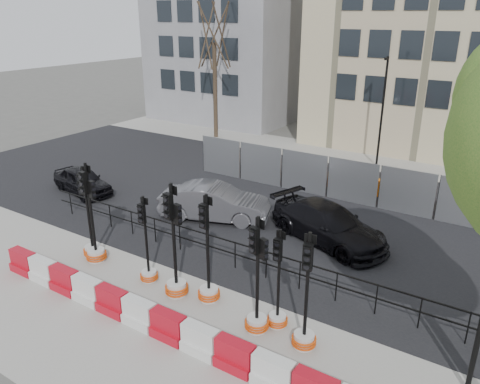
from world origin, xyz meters
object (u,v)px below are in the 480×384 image
Objects in this scene: traffic_signal_d at (176,270)px; car_a at (82,181)px; car_c at (328,224)px; traffic_signal_a at (91,239)px; traffic_signal_h at (305,325)px.

car_a is at bearing 165.38° from traffic_signal_d.
car_a is at bearing 117.72° from car_c.
traffic_signal_d is (4.10, -0.29, 0.18)m from traffic_signal_a.
traffic_signal_d is at bearing -10.83° from traffic_signal_a.
traffic_signal_a is 8.42m from traffic_signal_h.
traffic_signal_d is 10.40m from car_a.
traffic_signal_a is 0.92× the size of traffic_signal_d.
traffic_signal_d is 0.69× the size of car_c.
traffic_signal_d reaches higher than traffic_signal_h.
traffic_signal_a is at bearing 166.44° from traffic_signal_h.
traffic_signal_a reaches higher than traffic_signal_h.
traffic_signal_h is at bearing 9.16° from traffic_signal_d.
car_c is at bearing 77.35° from traffic_signal_d.
traffic_signal_a is at bearing -116.15° from car_a.
car_a is 12.02m from car_c.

